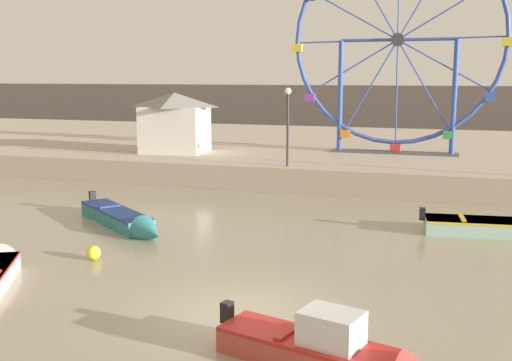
{
  "coord_description": "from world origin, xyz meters",
  "views": [
    {
      "loc": [
        4.47,
        -12.91,
        5.52
      ],
      "look_at": [
        -2.46,
        9.01,
        1.56
      ],
      "focal_mm": 43.23,
      "sensor_mm": 36.0,
      "label": 1
    }
  ],
  "objects_px": {
    "motorboat_faded_red": "(339,355)",
    "carnival_booth_white_ticket": "(175,121)",
    "motorboat_seafoam": "(496,227)",
    "promenade_lamp_far": "(288,115)",
    "motorboat_teal_painted": "(125,220)",
    "ferris_wheel_blue_frame": "(398,44)",
    "mooring_buoy_orange": "(94,253)"
  },
  "relations": [
    {
      "from": "ferris_wheel_blue_frame",
      "to": "promenade_lamp_far",
      "type": "xyz_separation_m",
      "value": [
        -4.4,
        -6.55,
        -3.52
      ]
    },
    {
      "from": "promenade_lamp_far",
      "to": "mooring_buoy_orange",
      "type": "xyz_separation_m",
      "value": [
        -2.72,
        -12.67,
        -3.43
      ]
    },
    {
      "from": "promenade_lamp_far",
      "to": "mooring_buoy_orange",
      "type": "bearing_deg",
      "value": -102.1
    },
    {
      "from": "motorboat_faded_red",
      "to": "promenade_lamp_far",
      "type": "height_order",
      "value": "promenade_lamp_far"
    },
    {
      "from": "ferris_wheel_blue_frame",
      "to": "promenade_lamp_far",
      "type": "distance_m",
      "value": 8.64
    },
    {
      "from": "motorboat_seafoam",
      "to": "ferris_wheel_blue_frame",
      "type": "height_order",
      "value": "ferris_wheel_blue_frame"
    },
    {
      "from": "carnival_booth_white_ticket",
      "to": "mooring_buoy_orange",
      "type": "bearing_deg",
      "value": -78.97
    },
    {
      "from": "motorboat_seafoam",
      "to": "motorboat_faded_red",
      "type": "distance_m",
      "value": 12.23
    },
    {
      "from": "motorboat_faded_red",
      "to": "mooring_buoy_orange",
      "type": "xyz_separation_m",
      "value": [
        -8.33,
        4.9,
        -0.16
      ]
    },
    {
      "from": "motorboat_faded_red",
      "to": "promenade_lamp_far",
      "type": "xyz_separation_m",
      "value": [
        -5.61,
        17.57,
        3.27
      ]
    },
    {
      "from": "motorboat_teal_painted",
      "to": "promenade_lamp_far",
      "type": "bearing_deg",
      "value": 104.3
    },
    {
      "from": "mooring_buoy_orange",
      "to": "motorboat_seafoam",
      "type": "bearing_deg",
      "value": 30.12
    },
    {
      "from": "carnival_booth_white_ticket",
      "to": "motorboat_faded_red",
      "type": "bearing_deg",
      "value": -63.39
    },
    {
      "from": "motorboat_teal_painted",
      "to": "carnival_booth_white_ticket",
      "type": "relative_size",
      "value": 1.32
    },
    {
      "from": "motorboat_seafoam",
      "to": "carnival_booth_white_ticket",
      "type": "relative_size",
      "value": 1.14
    },
    {
      "from": "motorboat_seafoam",
      "to": "promenade_lamp_far",
      "type": "xyz_separation_m",
      "value": [
        -9.07,
        5.83,
        3.36
      ]
    },
    {
      "from": "promenade_lamp_far",
      "to": "mooring_buoy_orange",
      "type": "distance_m",
      "value": 13.4
    },
    {
      "from": "motorboat_faded_red",
      "to": "carnival_booth_white_ticket",
      "type": "bearing_deg",
      "value": 137.47
    },
    {
      "from": "carnival_booth_white_ticket",
      "to": "promenade_lamp_far",
      "type": "height_order",
      "value": "promenade_lamp_far"
    },
    {
      "from": "motorboat_faded_red",
      "to": "carnival_booth_white_ticket",
      "type": "height_order",
      "value": "carnival_booth_white_ticket"
    },
    {
      "from": "motorboat_seafoam",
      "to": "ferris_wheel_blue_frame",
      "type": "relative_size",
      "value": 0.38
    },
    {
      "from": "motorboat_teal_painted",
      "to": "ferris_wheel_blue_frame",
      "type": "relative_size",
      "value": 0.44
    },
    {
      "from": "carnival_booth_white_ticket",
      "to": "mooring_buoy_orange",
      "type": "relative_size",
      "value": 9.04
    },
    {
      "from": "motorboat_teal_painted",
      "to": "mooring_buoy_orange",
      "type": "relative_size",
      "value": 11.95
    },
    {
      "from": "carnival_booth_white_ticket",
      "to": "promenade_lamp_far",
      "type": "bearing_deg",
      "value": -29.47
    },
    {
      "from": "motorboat_teal_painted",
      "to": "carnival_booth_white_ticket",
      "type": "bearing_deg",
      "value": 143.74
    },
    {
      "from": "motorboat_seafoam",
      "to": "motorboat_teal_painted",
      "type": "distance_m",
      "value": 13.19
    },
    {
      "from": "motorboat_seafoam",
      "to": "carnival_booth_white_ticket",
      "type": "distance_m",
      "value": 19.04
    },
    {
      "from": "motorboat_teal_painted",
      "to": "ferris_wheel_blue_frame",
      "type": "xyz_separation_m",
      "value": [
        8.16,
        15.47,
        6.87
      ]
    },
    {
      "from": "motorboat_seafoam",
      "to": "motorboat_faded_red",
      "type": "bearing_deg",
      "value": -112.75
    },
    {
      "from": "motorboat_teal_painted",
      "to": "motorboat_faded_red",
      "type": "distance_m",
      "value": 12.74
    },
    {
      "from": "ferris_wheel_blue_frame",
      "to": "carnival_booth_white_ticket",
      "type": "distance_m",
      "value": 12.96
    }
  ]
}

